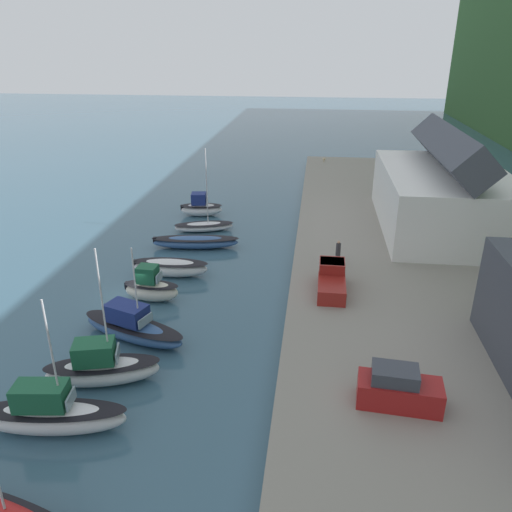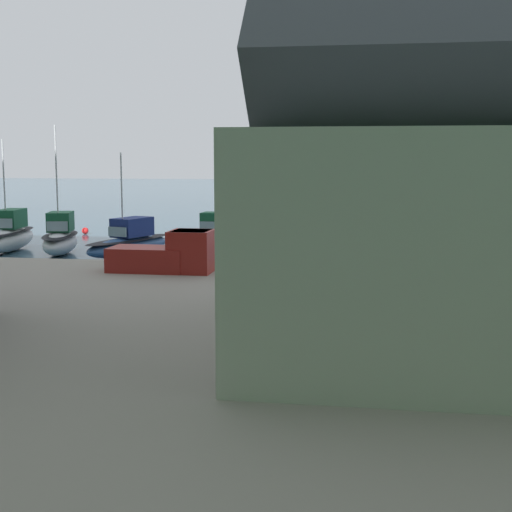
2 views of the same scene
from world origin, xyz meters
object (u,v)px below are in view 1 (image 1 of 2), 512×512
object	(u,v)px
moored_boat_1	(204,226)
moored_boat_2	(195,242)
dog_on_quay	(324,159)
moored_boat_6	(102,368)
person_on_quay	(338,252)
pickup_truck_1	(332,279)
moored_boat_4	(151,288)
moored_boat_0	(201,207)
moored_boat_7	(51,414)
moored_boat_3	(170,267)
parked_car_1	(398,389)
moored_boat_5	(132,327)

from	to	relation	value
moored_boat_1	moored_boat_2	bearing A→B (deg)	-13.25
dog_on_quay	moored_boat_6	bearing A→B (deg)	48.23
person_on_quay	dog_on_quay	size ratio (longest dim) A/B	2.52
moored_boat_6	person_on_quay	bearing A→B (deg)	124.48
pickup_truck_1	person_on_quay	size ratio (longest dim) A/B	2.22
moored_boat_4	pickup_truck_1	distance (m)	13.72
moored_boat_0	moored_boat_7	xyz separation A→B (m)	(34.85, 0.25, 0.08)
moored_boat_3	moored_boat_4	xyz separation A→B (m)	(4.49, -0.19, 0.29)
moored_boat_4	pickup_truck_1	xyz separation A→B (m)	(-1.16, 13.64, 0.98)
moored_boat_3	moored_boat_7	world-z (taller)	moored_boat_7
moored_boat_1	pickup_truck_1	size ratio (longest dim) A/B	1.83
moored_boat_7	pickup_truck_1	distance (m)	20.99
parked_car_1	person_on_quay	bearing A→B (deg)	-166.60
moored_boat_1	moored_boat_5	distance (m)	21.07
person_on_quay	moored_boat_6	bearing A→B (deg)	-40.93
moored_boat_2	moored_boat_3	xyz separation A→B (m)	(6.40, -0.64, 0.15)
moored_boat_0	dog_on_quay	size ratio (longest dim) A/B	5.87
dog_on_quay	moored_boat_5	bearing A→B (deg)	47.12
moored_boat_0	moored_boat_1	distance (m)	5.14
moored_boat_2	moored_boat_7	bearing A→B (deg)	-10.07
moored_boat_5	moored_boat_0	bearing A→B (deg)	-157.63
moored_boat_1	moored_boat_5	bearing A→B (deg)	-16.29
moored_boat_5	parked_car_1	world-z (taller)	moored_boat_5
parked_car_1	person_on_quay	xyz separation A→B (m)	(-17.32, -2.56, 0.18)
moored_boat_4	moored_boat_7	xyz separation A→B (m)	(14.27, -0.57, -0.00)
moored_boat_0	person_on_quay	size ratio (longest dim) A/B	2.33
moored_boat_5	parked_car_1	xyz separation A→B (m)	(6.14, 16.34, 1.24)
moored_boat_3	parked_car_1	distance (m)	23.11
moored_boat_0	moored_boat_2	xyz separation A→B (m)	(9.70, 1.64, -0.36)
moored_boat_3	dog_on_quay	world-z (taller)	dog_on_quay
moored_boat_5	moored_boat_2	bearing A→B (deg)	-161.77
moored_boat_3	dog_on_quay	bearing A→B (deg)	161.51
moored_boat_5	moored_boat_6	bearing A→B (deg)	18.75
moored_boat_7	moored_boat_5	bearing A→B (deg)	166.67
moored_boat_0	moored_boat_6	size ratio (longest dim) A/B	0.59
moored_boat_2	moored_boat_5	xyz separation A→B (m)	(16.28, -0.39, 0.28)
moored_boat_2	pickup_truck_1	world-z (taller)	pickup_truck_1
moored_boat_3	moored_boat_5	bearing A→B (deg)	0.69
moored_boat_0	dog_on_quay	xyz separation A→B (m)	(-24.54, 14.01, 0.70)
person_on_quay	moored_boat_0	bearing A→B (deg)	-134.56
pickup_truck_1	person_on_quay	world-z (taller)	person_on_quay
parked_car_1	dog_on_quay	size ratio (longest dim) A/B	5.11
moored_boat_4	moored_boat_3	bearing A→B (deg)	-179.09
moored_boat_7	dog_on_quay	world-z (taller)	moored_boat_7
moored_boat_1	moored_boat_4	distance (m)	15.69
moored_boat_4	moored_boat_6	bearing A→B (deg)	5.35
moored_boat_5	pickup_truck_1	xyz separation A→B (m)	(-6.56, 13.20, 1.14)
moored_boat_3	moored_boat_1	bearing A→B (deg)	177.08
moored_boat_7	dog_on_quay	size ratio (longest dim) A/B	9.15
pickup_truck_1	moored_boat_7	bearing A→B (deg)	-132.10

